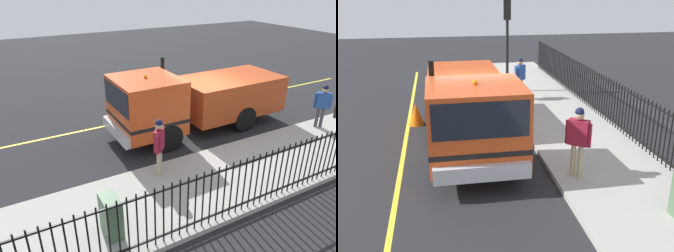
# 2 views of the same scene
# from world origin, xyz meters

# --- Properties ---
(ground_plane) EXTENTS (51.01, 51.01, 0.00)m
(ground_plane) POSITION_xyz_m (0.00, 0.00, 0.00)
(ground_plane) COLOR #232326
(ground_plane) RESTS_ON ground
(sidewalk_slab) EXTENTS (3.06, 23.18, 0.14)m
(sidewalk_slab) POSITION_xyz_m (3.19, 0.00, 0.07)
(sidewalk_slab) COLOR #A3A099
(sidewalk_slab) RESTS_ON ground
(lane_marking) EXTENTS (0.12, 20.87, 0.01)m
(lane_marking) POSITION_xyz_m (-2.03, 0.00, 0.00)
(lane_marking) COLOR yellow
(lane_marking) RESTS_ON ground
(work_truck) EXTENTS (2.34, 6.83, 2.68)m
(work_truck) POSITION_xyz_m (-0.13, -0.57, 1.29)
(work_truck) COLOR #D84C1E
(work_truck) RESTS_ON ground
(worker_standing) EXTENTS (0.51, 0.47, 1.72)m
(worker_standing) POSITION_xyz_m (2.18, -3.00, 1.19)
(worker_standing) COLOR maroon
(worker_standing) RESTS_ON sidewalk_slab
(pedestrian_distant) EXTENTS (0.48, 0.48, 1.66)m
(pedestrian_distant) POSITION_xyz_m (2.24, 3.79, 1.15)
(pedestrian_distant) COLOR #264C99
(pedestrian_distant) RESTS_ON sidewalk_slab
(iron_fence) EXTENTS (0.04, 19.74, 1.46)m
(iron_fence) POSITION_xyz_m (4.58, 0.00, 0.87)
(iron_fence) COLOR black
(iron_fence) RESTS_ON sidewalk_slab
(traffic_light_near) EXTENTS (0.34, 0.26, 3.83)m
(traffic_light_near) POSITION_xyz_m (1.97, 5.16, 2.86)
(traffic_light_near) COLOR black
(traffic_light_near) RESTS_ON sidewalk_slab
(traffic_cone) EXTENTS (0.51, 0.51, 0.73)m
(traffic_cone) POSITION_xyz_m (-1.74, 1.81, 0.37)
(traffic_cone) COLOR orange
(traffic_cone) RESTS_ON ground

